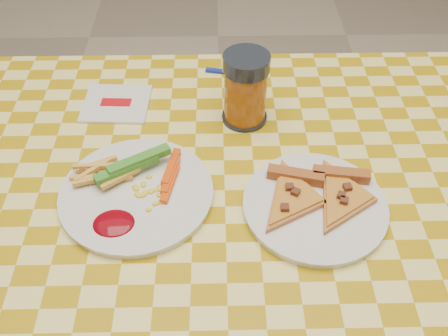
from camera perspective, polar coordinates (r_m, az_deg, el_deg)
The scene contains 8 objects.
table at distance 0.86m, azimuth 0.12°, elevation -7.56°, with size 1.28×0.88×0.76m.
plate_left at distance 0.83m, azimuth -9.93°, elevation -3.01°, with size 0.25×0.25×0.01m, color silver.
plate_right at distance 0.81m, azimuth 10.31°, elevation -4.41°, with size 0.23×0.23×0.01m, color silver.
fries_veggies at distance 0.83m, azimuth -10.53°, elevation -1.39°, with size 0.20×0.18×0.04m.
pizza_slices at distance 0.81m, azimuth 10.55°, elevation -3.00°, with size 0.22×0.20×0.02m.
drink_glass at distance 0.92m, azimuth 2.47°, elevation 8.97°, with size 0.09×0.09×0.14m.
napkin at distance 1.01m, azimuth -12.21°, elevation 7.21°, with size 0.13×0.12×0.01m.
fork at distance 1.07m, azimuth 1.41°, elevation 10.83°, with size 0.13×0.04×0.01m.
Camera 1 is at (-0.01, -0.51, 1.37)m, focal length 40.00 mm.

